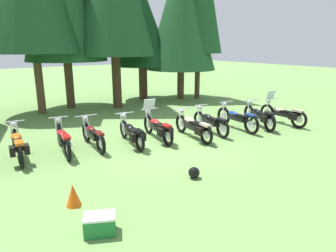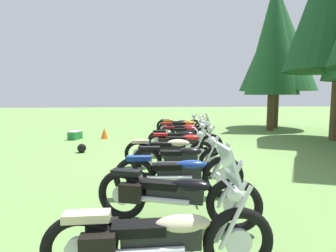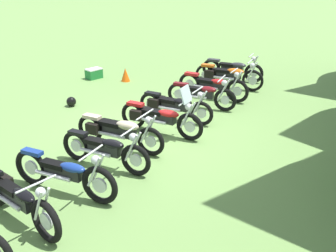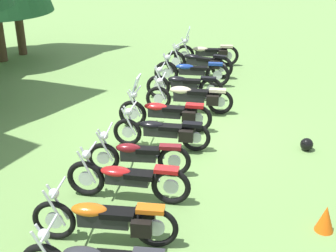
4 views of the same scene
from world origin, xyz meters
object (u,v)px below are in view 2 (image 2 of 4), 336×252
Objects in this scene: motorcycle_2 at (184,130)px; motorcycle_3 at (186,133)px; motorcycle_10 at (158,238)px; motorcycle_6 at (168,150)px; traffic_cone at (104,133)px; pine_tree_0 at (279,44)px; motorcycle_1 at (183,126)px; motorcycle_8 at (180,173)px; motorcycle_5 at (184,142)px; motorcycle_9 at (172,194)px; pine_tree_1 at (273,38)px; dropped_helmet at (82,148)px; motorcycle_4 at (179,138)px; motorcycle_7 at (181,159)px; motorcycle_0 at (179,125)px; picnic_cooler at (75,135)px.

motorcycle_2 reaches higher than motorcycle_3.
motorcycle_2 is 1.02× the size of motorcycle_10.
motorcycle_6 is 5.59m from traffic_cone.
motorcycle_1 is at bearing -68.26° from pine_tree_0.
motorcycle_5 is at bearing 84.01° from motorcycle_8.
motorcycle_9 is 0.99× the size of motorcycle_10.
motorcycle_2 is at bearing -62.81° from pine_tree_1.
motorcycle_10 is (7.79, -1.70, 0.03)m from motorcycle_3.
motorcycle_6 reaches higher than dropped_helmet.
motorcycle_7 reaches higher than motorcycle_4.
motorcycle_0 is at bearing -77.07° from pine_tree_0.
pine_tree_1 is 27.15× the size of dropped_helmet.
pine_tree_1 is at bearing 118.15° from dropped_helmet.
pine_tree_0 is (-3.63, 6.08, 4.41)m from motorcycle_2.
traffic_cone is (-5.12, -2.25, -0.22)m from motorcycle_6.
traffic_cone is at bearing -168.19° from motorcycle_1.
motorcycle_9 is at bearing 21.00° from picnic_cooler.
motorcycle_5 is at bearing -44.82° from pine_tree_1.
motorcycle_0 is 8.88m from motorcycle_8.
traffic_cone is at bearing 133.61° from motorcycle_5.
motorcycle_1 is 1.06× the size of motorcycle_4.
motorcycle_1 is 4.51m from motorcycle_5.
motorcycle_4 is 7.67× the size of dropped_helmet.
motorcycle_7 is at bearing 42.24° from dropped_helmet.
pine_tree_0 is (-1.36, 5.94, 4.43)m from motorcycle_0.
motorcycle_8 is at bearing -94.32° from motorcycle_0.
motorcycle_8 is 13.25m from pine_tree_0.
motorcycle_0 is 7.53m from pine_tree_0.
motorcycle_4 is 5.03m from picnic_cooler.
pine_tree_0 is at bearing 59.28° from motorcycle_8.
motorcycle_8 is at bearing -93.18° from motorcycle_5.
motorcycle_3 is 6.77m from motorcycle_9.
pine_tree_0 is at bearing 120.31° from dropped_helmet.
pine_tree_1 reaches higher than motorcycle_8.
motorcycle_7 is at bearing -98.86° from motorcycle_3.
motorcycle_6 is 1.00× the size of motorcycle_8.
motorcycle_5 is 5.69m from motorcycle_10.
dropped_helmet is (-6.56, -2.04, -0.32)m from motorcycle_10.
motorcycle_1 is 1.07× the size of motorcycle_7.
motorcycle_3 reaches higher than motorcycle_4.
traffic_cone is (0.47, -3.61, -0.23)m from motorcycle_1.
motorcycle_5 is 2.16m from motorcycle_7.
pine_tree_0 reaches higher than motorcycle_7.
picnic_cooler is at bearing 108.12° from motorcycle_10.
motorcycle_0 is at bearing 88.90° from motorcycle_4.
traffic_cone is (2.82, -9.52, -4.62)m from pine_tree_0.
motorcycle_7 is at bearing 84.53° from motorcycle_8.
pine_tree_0 is (-4.57, 6.17, 4.43)m from motorcycle_3.
dropped_helmet is (-2.14, -2.64, -0.31)m from motorcycle_6.
motorcycle_0 is 4.46m from motorcycle_4.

